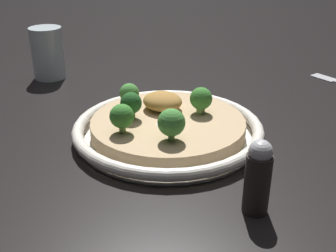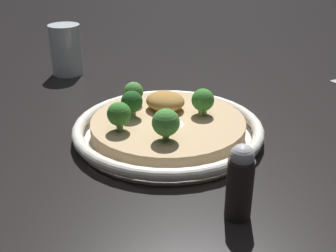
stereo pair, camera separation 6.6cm
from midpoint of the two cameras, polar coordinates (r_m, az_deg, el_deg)
name	(u,v)px [view 1 (the left image)]	position (r m, az deg, el deg)	size (l,w,h in m)	color
ground_plane	(168,137)	(0.67, -2.83, -1.55)	(6.00, 6.00, 0.00)	black
risotto_bowl	(168,128)	(0.66, -2.85, -0.36)	(0.30, 0.30, 0.03)	silver
cheese_sprinkle	(171,120)	(0.63, -2.60, 0.73)	(0.04, 0.04, 0.01)	white
crispy_onion_garnish	(163,101)	(0.68, -3.50, 3.31)	(0.07, 0.06, 0.03)	#A37538
broccoli_back_left	(129,94)	(0.70, -7.96, 4.29)	(0.03, 0.03, 0.04)	#759E4C
broccoli_front_left	(122,116)	(0.61, -9.37, 1.21)	(0.04, 0.04, 0.04)	#84A856
broccoli_back	(201,99)	(0.66, 1.68, 3.60)	(0.04, 0.04, 0.04)	#84A856
broccoli_left	(131,104)	(0.65, -7.92, 2.96)	(0.03, 0.03, 0.04)	#668E47
broccoli_front	(171,123)	(0.58, -2.79, 0.37)	(0.04, 0.04, 0.05)	#668E47
drinking_glass	(48,53)	(0.96, -17.91, 9.35)	(0.07, 0.07, 0.11)	silver
pepper_shaker	(258,177)	(0.48, 8.27, -6.95)	(0.03, 0.03, 0.09)	black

